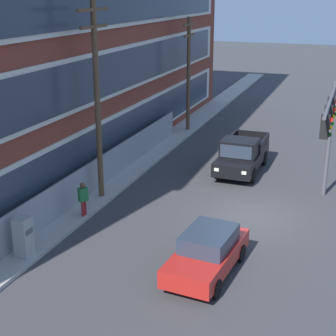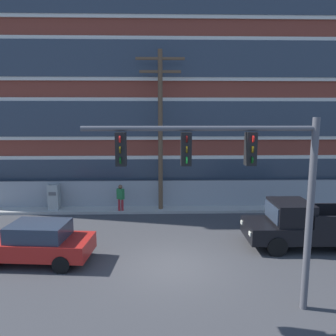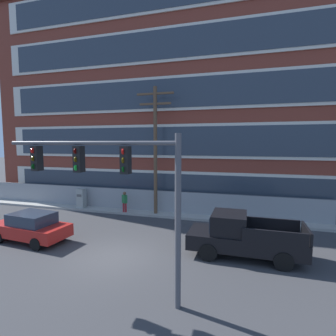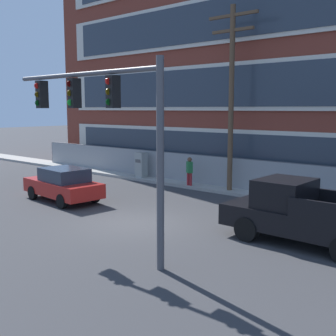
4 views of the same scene
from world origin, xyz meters
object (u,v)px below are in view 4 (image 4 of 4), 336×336
pickup_truck_black (302,214)px  sedan_red (63,184)px  utility_pole_near_corner (231,91)px  electrical_cabinet (141,166)px  traffic_signal_mast (105,114)px  pedestrian_near_cabinet (189,170)px

pickup_truck_black → sedan_red: (-10.92, -1.21, -0.15)m
utility_pole_near_corner → electrical_cabinet: (-6.23, -0.02, -4.29)m
traffic_signal_mast → pickup_truck_black: 6.88m
sedan_red → utility_pole_near_corner: utility_pole_near_corner is taller
pickup_truck_black → pedestrian_near_cabinet: pickup_truck_black is taller
pickup_truck_black → utility_pole_near_corner: 9.19m
traffic_signal_mast → sedan_red: size_ratio=1.46×
pickup_truck_black → electrical_cabinet: pickup_truck_black is taller
pickup_truck_black → utility_pole_near_corner: size_ratio=0.57×
pickup_truck_black → sedan_red: bearing=-173.7°
sedan_red → pedestrian_near_cabinet: (2.49, 6.31, 0.18)m
traffic_signal_mast → pickup_truck_black: traffic_signal_mast is taller
traffic_signal_mast → pedestrian_near_cabinet: traffic_signal_mast is taller
electrical_cabinet → pickup_truck_black: bearing=-23.7°
traffic_signal_mast → utility_pole_near_corner: bearing=101.5°
sedan_red → traffic_signal_mast: bearing=-26.0°
sedan_red → electrical_cabinet: 6.78m
sedan_red → electrical_cabinet: (-1.43, 6.63, 0.04)m
pedestrian_near_cabinet → electrical_cabinet: bearing=175.4°
traffic_signal_mast → sedan_red: bearing=154.0°
sedan_red → pedestrian_near_cabinet: pedestrian_near_cabinet is taller
traffic_signal_mast → utility_pole_near_corner: utility_pole_near_corner is taller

